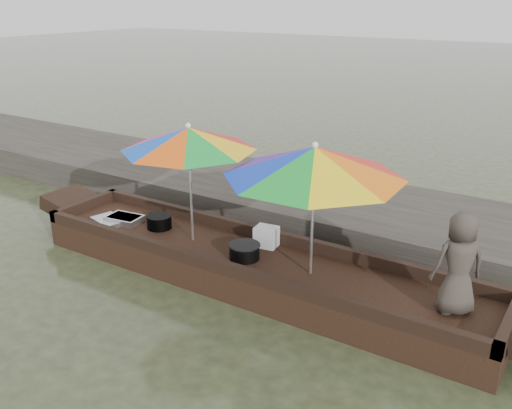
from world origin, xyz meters
The scene contains 11 objects.
water centered at (0.00, 0.00, 0.00)m, with size 80.00×80.00×0.00m, color #2E3520.
dock centered at (0.00, 2.20, 0.25)m, with size 22.00×2.20×0.50m, color #2D2B26.
boat_hull centered at (0.00, 0.00, 0.17)m, with size 6.02×1.20×0.35m, color black.
cooking_pot centered at (-1.56, 0.07, 0.44)m, with size 0.34×0.34×0.18m, color black.
tray_crayfish centered at (-2.12, -0.04, 0.39)m, with size 0.49×0.34×0.09m, color silver.
tray_scallop centered at (-2.29, -0.17, 0.38)m, with size 0.49×0.34×0.06m, color silver.
charcoal_grill centered at (-0.04, -0.09, 0.44)m, with size 0.37×0.37×0.17m, color black.
supply_bag centered at (-0.01, 0.36, 0.48)m, with size 0.28×0.22×0.26m, color silver.
vendor centered at (2.42, 0.04, 0.89)m, with size 0.53×0.35×1.08m, color #3C352E.
umbrella_bow centered at (-0.92, 0.00, 1.12)m, with size 1.69×1.69×1.55m, color yellow, non-canonical shape.
umbrella_stern centered at (0.81, 0.00, 1.12)m, with size 2.01×2.01×1.55m, color orange, non-canonical shape.
Camera 1 is at (3.48, -5.28, 3.39)m, focal length 40.00 mm.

